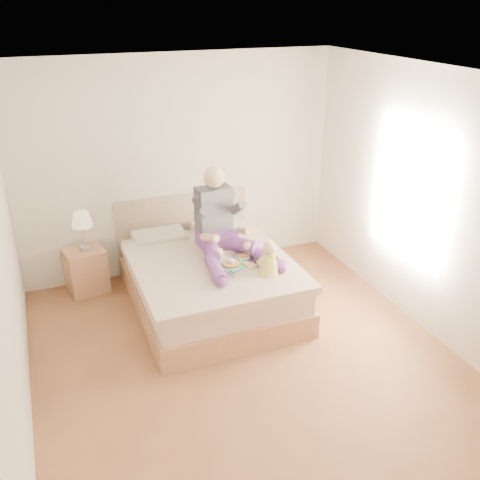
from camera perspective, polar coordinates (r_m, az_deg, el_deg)
name	(u,v)px	position (r m, az deg, el deg)	size (l,w,h in m)	color
room	(251,213)	(4.77, 1.16, 2.92)	(4.02, 4.22, 2.71)	brown
bed	(208,278)	(6.17, -3.48, -4.03)	(1.70, 2.18, 1.00)	#9F6D4A
nightstand	(86,270)	(6.68, -16.11, -3.11)	(0.51, 0.47, 0.54)	#9F6D4A
lamp	(82,222)	(6.42, -16.52, 1.88)	(0.23, 0.23, 0.47)	silver
adult	(221,227)	(6.02, -2.00, 1.35)	(0.83, 1.20, 0.98)	#6D3688
tray	(238,262)	(5.81, -0.20, -2.31)	(0.58, 0.51, 0.14)	silver
baby	(269,260)	(5.59, 3.08, -2.15)	(0.24, 0.33, 0.37)	#E4D648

